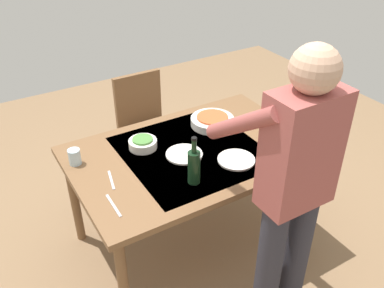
{
  "coord_description": "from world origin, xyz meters",
  "views": [
    {
      "loc": [
        1.14,
        1.9,
        2.25
      ],
      "look_at": [
        0.0,
        0.0,
        0.82
      ],
      "focal_mm": 39.41,
      "sensor_mm": 36.0,
      "label": 1
    }
  ],
  "objects_px": {
    "water_cup_near_left": "(75,157)",
    "wine_glass_right": "(291,119)",
    "dinner_plate_far": "(184,154)",
    "chair_near": "(144,122)",
    "wine_glass_left": "(276,126)",
    "dinner_plate_near": "(236,160)",
    "water_cup_near_right": "(277,119)",
    "side_bowl_bread": "(279,154)",
    "serving_bowl_pasta": "(212,121)",
    "side_bowl_salad": "(143,143)",
    "dining_table": "(192,160)",
    "wine_bottle": "(194,166)",
    "person_server": "(293,185)"
  },
  "relations": [
    {
      "from": "water_cup_near_left",
      "to": "water_cup_near_right",
      "type": "xyz_separation_m",
      "value": [
        -1.34,
        0.27,
        0.0
      ]
    },
    {
      "from": "chair_near",
      "to": "water_cup_near_right",
      "type": "relative_size",
      "value": 8.45
    },
    {
      "from": "chair_near",
      "to": "dinner_plate_near",
      "type": "xyz_separation_m",
      "value": [
        -0.11,
        1.11,
        0.25
      ]
    },
    {
      "from": "serving_bowl_pasta",
      "to": "dinner_plate_far",
      "type": "distance_m",
      "value": 0.42
    },
    {
      "from": "wine_glass_right",
      "to": "serving_bowl_pasta",
      "type": "height_order",
      "value": "wine_glass_right"
    },
    {
      "from": "dining_table",
      "to": "side_bowl_salad",
      "type": "height_order",
      "value": "side_bowl_salad"
    },
    {
      "from": "person_server",
      "to": "water_cup_near_left",
      "type": "relative_size",
      "value": 17.16
    },
    {
      "from": "side_bowl_salad",
      "to": "dinner_plate_near",
      "type": "xyz_separation_m",
      "value": [
        -0.43,
        0.42,
        -0.03
      ]
    },
    {
      "from": "wine_glass_right",
      "to": "dinner_plate_far",
      "type": "distance_m",
      "value": 0.76
    },
    {
      "from": "water_cup_near_right",
      "to": "dinner_plate_near",
      "type": "relative_size",
      "value": 0.47
    },
    {
      "from": "dinner_plate_far",
      "to": "chair_near",
      "type": "bearing_deg",
      "value": -98.72
    },
    {
      "from": "dining_table",
      "to": "wine_glass_right",
      "type": "relative_size",
      "value": 10.03
    },
    {
      "from": "wine_glass_left",
      "to": "dinner_plate_near",
      "type": "bearing_deg",
      "value": 10.49
    },
    {
      "from": "side_bowl_salad",
      "to": "water_cup_near_left",
      "type": "bearing_deg",
      "value": -6.55
    },
    {
      "from": "water_cup_near_left",
      "to": "side_bowl_bread",
      "type": "relative_size",
      "value": 0.62
    },
    {
      "from": "wine_bottle",
      "to": "serving_bowl_pasta",
      "type": "relative_size",
      "value": 0.99
    },
    {
      "from": "person_server",
      "to": "serving_bowl_pasta",
      "type": "xyz_separation_m",
      "value": [
        -0.17,
        -0.97,
        -0.16
      ]
    },
    {
      "from": "chair_near",
      "to": "person_server",
      "type": "xyz_separation_m",
      "value": [
        -0.05,
        1.64,
        0.43
      ]
    },
    {
      "from": "dining_table",
      "to": "chair_near",
      "type": "xyz_separation_m",
      "value": [
        -0.07,
        -0.88,
        -0.17
      ]
    },
    {
      "from": "wine_bottle",
      "to": "side_bowl_salad",
      "type": "xyz_separation_m",
      "value": [
        0.1,
        -0.47,
        -0.08
      ]
    },
    {
      "from": "dinner_plate_near",
      "to": "side_bowl_bread",
      "type": "bearing_deg",
      "value": 154.99
    },
    {
      "from": "chair_near",
      "to": "water_cup_near_right",
      "type": "xyz_separation_m",
      "value": [
        -0.6,
        0.91,
        0.3
      ]
    },
    {
      "from": "water_cup_near_right",
      "to": "dinner_plate_far",
      "type": "height_order",
      "value": "water_cup_near_right"
    },
    {
      "from": "wine_glass_right",
      "to": "side_bowl_bread",
      "type": "height_order",
      "value": "wine_glass_right"
    },
    {
      "from": "water_cup_near_left",
      "to": "chair_near",
      "type": "bearing_deg",
      "value": -139.34
    },
    {
      "from": "wine_bottle",
      "to": "dinner_plate_far",
      "type": "distance_m",
      "value": 0.3
    },
    {
      "from": "dining_table",
      "to": "dinner_plate_near",
      "type": "distance_m",
      "value": 0.3
    },
    {
      "from": "chair_near",
      "to": "person_server",
      "type": "relative_size",
      "value": 0.54
    },
    {
      "from": "wine_glass_right",
      "to": "serving_bowl_pasta",
      "type": "distance_m",
      "value": 0.53
    },
    {
      "from": "water_cup_near_left",
      "to": "dinner_plate_far",
      "type": "bearing_deg",
      "value": 157.06
    },
    {
      "from": "wine_glass_left",
      "to": "chair_near",
      "type": "bearing_deg",
      "value": -66.12
    },
    {
      "from": "wine_glass_right",
      "to": "side_bowl_salad",
      "type": "height_order",
      "value": "wine_glass_right"
    },
    {
      "from": "side_bowl_salad",
      "to": "side_bowl_bread",
      "type": "height_order",
      "value": "same"
    },
    {
      "from": "dining_table",
      "to": "wine_glass_left",
      "type": "bearing_deg",
      "value": 162.74
    },
    {
      "from": "serving_bowl_pasta",
      "to": "side_bowl_salad",
      "type": "relative_size",
      "value": 1.67
    },
    {
      "from": "dining_table",
      "to": "side_bowl_salad",
      "type": "relative_size",
      "value": 8.42
    },
    {
      "from": "water_cup_near_left",
      "to": "wine_glass_right",
      "type": "bearing_deg",
      "value": 163.98
    },
    {
      "from": "serving_bowl_pasta",
      "to": "dinner_plate_far",
      "type": "xyz_separation_m",
      "value": [
        0.36,
        0.22,
        -0.03
      ]
    },
    {
      "from": "wine_glass_left",
      "to": "water_cup_near_left",
      "type": "distance_m",
      "value": 1.28
    },
    {
      "from": "dinner_plate_near",
      "to": "dining_table",
      "type": "bearing_deg",
      "value": -52.8
    },
    {
      "from": "wine_glass_right",
      "to": "serving_bowl_pasta",
      "type": "xyz_separation_m",
      "value": [
        0.39,
        -0.35,
        -0.07
      ]
    },
    {
      "from": "side_bowl_salad",
      "to": "dinner_plate_near",
      "type": "bearing_deg",
      "value": 135.2
    },
    {
      "from": "side_bowl_salad",
      "to": "wine_glass_left",
      "type": "bearing_deg",
      "value": 155.51
    },
    {
      "from": "wine_glass_right",
      "to": "dinner_plate_near",
      "type": "bearing_deg",
      "value": 9.65
    },
    {
      "from": "dining_table",
      "to": "water_cup_near_left",
      "type": "height_order",
      "value": "water_cup_near_left"
    },
    {
      "from": "water_cup_near_left",
      "to": "water_cup_near_right",
      "type": "height_order",
      "value": "water_cup_near_right"
    },
    {
      "from": "wine_glass_right",
      "to": "water_cup_near_left",
      "type": "relative_size",
      "value": 1.53
    },
    {
      "from": "chair_near",
      "to": "serving_bowl_pasta",
      "type": "xyz_separation_m",
      "value": [
        -0.22,
        0.67,
        0.28
      ]
    },
    {
      "from": "person_server",
      "to": "wine_glass_right",
      "type": "height_order",
      "value": "person_server"
    },
    {
      "from": "water_cup_near_left",
      "to": "dinner_plate_far",
      "type": "height_order",
      "value": "water_cup_near_left"
    }
  ]
}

